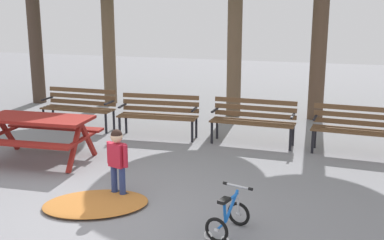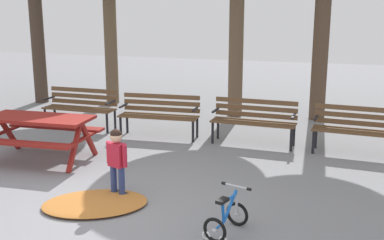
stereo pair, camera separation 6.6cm
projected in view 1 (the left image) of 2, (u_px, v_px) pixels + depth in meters
name	position (u px, v px, depth m)	size (l,w,h in m)	color
ground	(86.00, 215.00, 6.13)	(36.00, 36.00, 0.00)	gray
picnic_table	(38.00, 127.00, 8.17)	(1.88, 1.45, 0.79)	maroon
park_bench_far_left	(80.00, 105.00, 10.39)	(1.60, 0.46, 0.85)	brown
park_bench_left	(159.00, 112.00, 9.69)	(1.63, 0.57, 0.85)	brown
park_bench_right	(253.00, 118.00, 9.20)	(1.61, 0.50, 0.85)	brown
park_bench_far_right	(358.00, 126.00, 8.56)	(1.62, 0.55, 0.85)	brown
child_standing	(117.00, 158.00, 6.59)	(0.36, 0.23, 0.97)	navy
kids_bicycle	(228.00, 218.00, 5.59)	(0.49, 0.62, 0.54)	black
leaf_pile	(96.00, 203.00, 6.41)	(1.39, 0.97, 0.07)	#B26B2D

